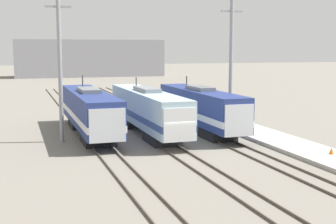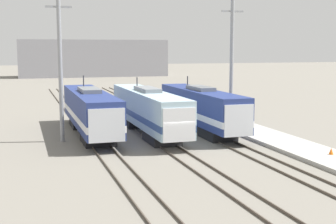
% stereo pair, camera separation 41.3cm
% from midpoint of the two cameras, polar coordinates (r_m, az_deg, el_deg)
% --- Properties ---
extents(ground_plane, '(400.00, 400.00, 0.00)m').
position_cam_midpoint_polar(ground_plane, '(36.29, 0.56, -4.82)').
color(ground_plane, slate).
extents(rail_pair_far_left, '(1.51, 120.00, 0.15)m').
position_cam_midpoint_polar(rail_pair_far_left, '(35.00, -7.54, -5.24)').
color(rail_pair_far_left, '#4C4238').
rests_on(rail_pair_far_left, ground_plane).
extents(rail_pair_center, '(1.51, 120.00, 0.15)m').
position_cam_midpoint_polar(rail_pair_center, '(36.28, 0.56, -4.71)').
color(rail_pair_center, '#4C4238').
rests_on(rail_pair_center, ground_plane).
extents(rail_pair_far_right, '(1.51, 120.00, 0.15)m').
position_cam_midpoint_polar(rail_pair_far_right, '(38.22, 7.97, -4.14)').
color(rail_pair_far_right, '#4C4238').
rests_on(rail_pair_far_right, ground_plane).
extents(locomotive_far_left, '(3.03, 17.86, 5.25)m').
position_cam_midpoint_polar(locomotive_far_left, '(43.21, -9.76, 0.07)').
color(locomotive_far_left, black).
rests_on(locomotive_far_left, ground_plane).
extents(locomotive_center, '(2.84, 18.29, 5.04)m').
position_cam_midpoint_polar(locomotive_center, '(42.94, -2.63, 0.14)').
color(locomotive_center, '#232326').
rests_on(locomotive_center, ground_plane).
extents(locomotive_far_right, '(2.77, 16.70, 5.09)m').
position_cam_midpoint_polar(locomotive_far_right, '(44.51, 3.85, 0.40)').
color(locomotive_far_right, black).
rests_on(locomotive_far_right, ground_plane).
extents(catenary_tower_left, '(2.16, 0.35, 12.86)m').
position_cam_midpoint_polar(catenary_tower_left, '(40.29, -13.33, 5.68)').
color(catenary_tower_left, gray).
rests_on(catenary_tower_left, ground_plane).
extents(catenary_tower_right, '(2.16, 0.35, 12.86)m').
position_cam_midpoint_polar(catenary_tower_right, '(44.49, 7.41, 6.00)').
color(catenary_tower_right, gray).
rests_on(catenary_tower_right, ground_plane).
extents(platform, '(4.00, 120.00, 0.29)m').
position_cam_midpoint_polar(platform, '(40.30, 13.58, -3.56)').
color(platform, '#A8A59E').
rests_on(platform, ground_plane).
extents(traffic_cone, '(0.34, 0.34, 0.47)m').
position_cam_midpoint_polar(traffic_cone, '(35.99, 18.99, -4.50)').
color(traffic_cone, orange).
rests_on(traffic_cone, platform).
extents(depot_building, '(41.28, 12.31, 10.31)m').
position_cam_midpoint_polar(depot_building, '(136.48, -9.66, 6.49)').
color(depot_building, gray).
rests_on(depot_building, ground_plane).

